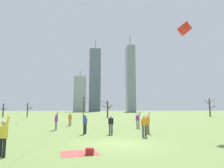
# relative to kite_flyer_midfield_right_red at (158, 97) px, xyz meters

# --- Properties ---
(ground_plane) EXTENTS (400.00, 400.00, 0.00)m
(ground_plane) POSITION_rel_kite_flyer_midfield_right_red_xyz_m (-4.25, -5.36, -3.31)
(ground_plane) COLOR olive
(kite_flyer_midfield_right_red) EXTENTS (5.49, 1.86, 11.19)m
(kite_flyer_midfield_right_red) POSITION_rel_kite_flyer_midfield_right_red_xyz_m (0.00, 0.00, 0.00)
(kite_flyer_midfield_right_red) COLOR #726656
(kite_flyer_midfield_right_red) RESTS_ON ground
(kite_flyer_far_back_orange) EXTENTS (6.65, 4.81, 11.66)m
(kite_flyer_far_back_orange) POSITION_rel_kite_flyer_midfield_right_red_xyz_m (-9.19, -8.72, -1.20)
(kite_flyer_far_back_orange) COLOR black
(kite_flyer_far_back_orange) RESTS_ON ground
(kite_flyer_foreground_left_yellow) EXTENTS (5.47, 3.97, 15.69)m
(kite_flyer_foreground_left_yellow) POSITION_rel_kite_flyer_midfield_right_red_xyz_m (-7.73, -1.01, 0.72)
(kite_flyer_foreground_left_yellow) COLOR black
(kite_flyer_foreground_left_yellow) RESTS_ON ground
(kite_flyer_midfield_left_blue) EXTENTS (9.65, 7.93, 12.96)m
(kite_flyer_midfield_left_blue) POSITION_rel_kite_flyer_midfield_right_red_xyz_m (1.48, 2.42, 0.73)
(kite_flyer_midfield_left_blue) COLOR #726656
(kite_flyer_midfield_left_blue) RESTS_ON ground
(kite_flyer_midfield_center_green) EXTENTS (5.32, 6.12, 22.37)m
(kite_flyer_midfield_center_green) POSITION_rel_kite_flyer_midfield_right_red_xyz_m (-8.96, 1.97, 1.53)
(kite_flyer_midfield_center_green) COLOR gray
(kite_flyer_midfield_center_green) RESTS_ON ground
(bystander_far_off_by_trees) EXTENTS (0.43, 0.36, 1.62)m
(bystander_far_off_by_trees) POSITION_rel_kite_flyer_midfield_right_red_xyz_m (-4.45, -0.64, -2.40)
(bystander_far_off_by_trees) COLOR #33384C
(bystander_far_off_by_trees) RESTS_ON ground
(bystander_watching_nearby) EXTENTS (0.43, 0.36, 1.62)m
(bystander_watching_nearby) POSITION_rel_kite_flyer_midfield_right_red_xyz_m (-9.14, 7.81, -2.40)
(bystander_watching_nearby) COLOR #726656
(bystander_watching_nearby) RESTS_ON ground
(bystander_strolling_midfield) EXTENTS (0.50, 0.28, 1.62)m
(bystander_strolling_midfield) POSITION_rel_kite_flyer_midfield_right_red_xyz_m (-1.93, -2.30, -2.40)
(bystander_strolling_midfield) COLOR #33384C
(bystander_strolling_midfield) RESTS_ON ground
(distant_kite_high_overhead_white) EXTENTS (3.23, 2.58, 24.38)m
(distant_kite_high_overhead_white) POSITION_rel_kite_flyer_midfield_right_red_xyz_m (-0.21, 18.49, 16.89)
(distant_kite_high_overhead_white) COLOR white
(distant_kite_high_overhead_white) RESTS_ON ground
(picnic_spot) EXTENTS (2.05, 1.74, 0.31)m
(picnic_spot) POSITION_rel_kite_flyer_midfield_right_red_xyz_m (-6.19, -7.81, -3.21)
(picnic_spot) COLOR #CC3838
(picnic_spot) RESTS_ON ground
(bare_tree_rightmost) EXTENTS (3.06, 1.80, 4.17)m
(bare_tree_rightmost) POSITION_rel_kite_flyer_midfield_right_red_xyz_m (-3.05, 31.42, -1.06)
(bare_tree_rightmost) COLOR #423326
(bare_tree_rightmost) RESTS_ON ground
(bare_tree_leftmost) EXTENTS (3.02, 1.64, 4.94)m
(bare_tree_leftmost) POSITION_rel_kite_flyer_midfield_right_red_xyz_m (25.15, 33.17, -0.67)
(bare_tree_leftmost) COLOR #4C3828
(bare_tree_leftmost) RESTS_ON ground
(bare_tree_far_right_edge) EXTENTS (2.64, 1.20, 3.52)m
(bare_tree_far_right_edge) POSITION_rel_kite_flyer_midfield_right_red_xyz_m (-29.91, 34.27, -1.47)
(bare_tree_far_right_edge) COLOR #423326
(bare_tree_far_right_edge) RESTS_ON ground
(bare_tree_center) EXTENTS (1.01, 2.37, 5.61)m
(bare_tree_center) POSITION_rel_kite_flyer_midfield_right_red_xyz_m (-9.20, 33.12, -0.46)
(bare_tree_center) COLOR #4C3828
(bare_tree_center) RESTS_ON ground
(bare_tree_right_of_center) EXTENTS (2.32, 1.57, 3.72)m
(bare_tree_right_of_center) POSITION_rel_kite_flyer_midfield_right_red_xyz_m (-24.13, 35.34, -1.35)
(bare_tree_right_of_center) COLOR #4C3828
(bare_tree_right_of_center) RESTS_ON ground
(skyline_wide_slab) EXTENTS (5.79, 11.77, 59.72)m
(skyline_wide_slab) POSITION_rel_kite_flyer_midfield_right_red_xyz_m (19.32, 125.20, 21.69)
(skyline_wide_slab) COLOR gray
(skyline_wide_slab) RESTS_ON ground
(skyline_short_annex) EXTENTS (9.19, 5.58, 58.48)m
(skyline_short_annex) POSITION_rel_kite_flyer_midfield_right_red_xyz_m (-7.86, 137.48, 22.46)
(skyline_short_annex) COLOR slate
(skyline_short_annex) RESTS_ON ground
(skyline_slender_spire) EXTENTS (8.02, 11.74, 30.37)m
(skyline_slender_spire) POSITION_rel_kite_flyer_midfield_right_red_xyz_m (-18.79, 125.81, 9.64)
(skyline_slender_spire) COLOR #9EA3AD
(skyline_slender_spire) RESTS_ON ground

